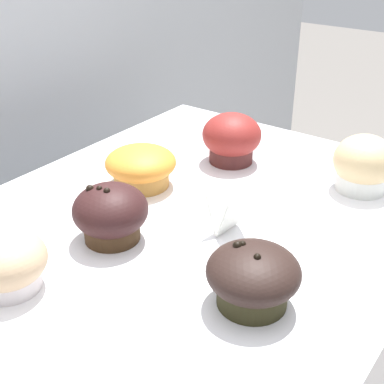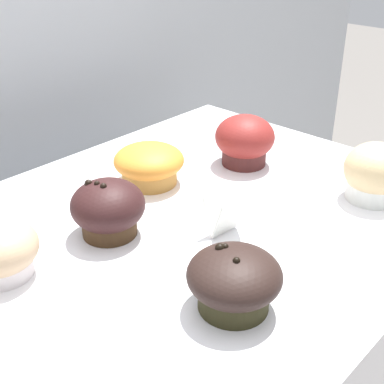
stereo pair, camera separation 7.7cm
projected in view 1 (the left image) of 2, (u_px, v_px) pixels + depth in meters
name	position (u px, v px, depth m)	size (l,w,h in m)	color
muffin_front_center	(232.00, 138.00, 0.95)	(0.11, 0.11, 0.09)	#4A201F
muffin_back_left	(253.00, 277.00, 0.61)	(0.11, 0.11, 0.08)	#2B2815
muffin_back_right	(7.00, 263.00, 0.64)	(0.10, 0.10, 0.07)	silver
muffin_front_left	(111.00, 214.00, 0.73)	(0.10, 0.10, 0.08)	#3B2615
muffin_front_right	(141.00, 166.00, 0.88)	(0.12, 0.12, 0.07)	#C0863D
muffin_back_center	(363.00, 165.00, 0.86)	(0.10, 0.10, 0.09)	white
price_card	(227.00, 212.00, 0.75)	(0.05, 0.05, 0.06)	white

